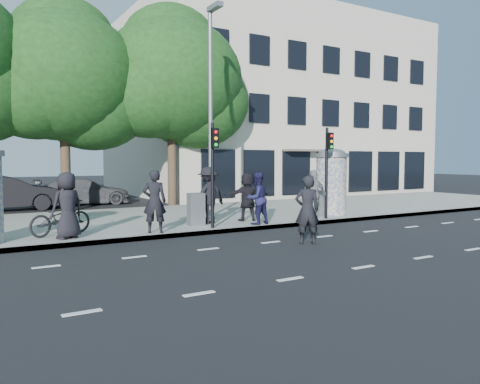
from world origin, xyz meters
TOP-DOWN VIEW (x-y plane):
  - ground at (0.00, 0.00)m, footprint 120.00×120.00m
  - sidewalk at (0.00, 7.50)m, footprint 40.00×8.00m
  - curb at (0.00, 3.55)m, footprint 40.00×0.10m
  - lane_dash_near at (0.00, -2.20)m, footprint 32.00×0.12m
  - lane_dash_far at (0.00, 1.40)m, footprint 32.00×0.12m
  - ad_column_right at (5.20, 4.70)m, footprint 1.36×1.36m
  - traffic_pole_near at (-0.60, 3.79)m, footprint 0.22×0.31m
  - traffic_pole_far at (4.20, 3.79)m, footprint 0.22×0.31m
  - street_lamp at (0.80, 6.63)m, footprint 0.25×0.93m
  - tree_near_left at (-3.50, 12.70)m, footprint 6.80×6.80m
  - tree_center at (1.50, 12.30)m, footprint 7.00×7.00m
  - building at (12.00, 19.99)m, footprint 20.30×15.85m
  - ped_a at (-5.03, 4.10)m, footprint 1.07×0.88m
  - ped_b at (-2.57, 3.85)m, footprint 0.82×0.69m
  - ped_c at (1.11, 3.85)m, footprint 0.95×0.79m
  - ped_d at (-0.23, 4.86)m, footprint 1.37×0.93m
  - ped_e at (3.60, 3.85)m, footprint 1.09×0.64m
  - ped_f at (1.30, 4.78)m, footprint 1.74×1.05m
  - man_road at (0.75, 0.69)m, footprint 0.83×0.71m
  - bicycle at (-5.09, 4.88)m, footprint 1.35×2.05m
  - cabinet_left at (-0.81, 4.66)m, footprint 0.54×0.40m
  - cabinet_right at (4.65, 4.56)m, footprint 0.58×0.50m
  - car_mid at (-5.81, 14.40)m, footprint 1.82×4.95m
  - car_right at (-2.09, 15.64)m, footprint 2.29×4.90m

SIDE VIEW (x-z plane):
  - ground at x=0.00m, z-range 0.00..0.00m
  - lane_dash_near at x=0.00m, z-range 0.00..0.01m
  - lane_dash_far at x=0.00m, z-range 0.00..0.01m
  - sidewalk at x=0.00m, z-range 0.00..0.15m
  - curb at x=0.00m, z-range -0.01..0.15m
  - bicycle at x=-5.09m, z-range 0.15..1.17m
  - cabinet_right at x=4.65m, z-range 0.15..1.17m
  - car_right at x=-2.09m, z-range 0.00..1.38m
  - cabinet_left at x=-0.81m, z-range 0.15..1.24m
  - car_mid at x=-5.81m, z-range 0.00..1.62m
  - man_road at x=0.75m, z-range 0.00..1.92m
  - ped_f at x=1.30m, z-range 0.15..1.91m
  - ped_c at x=1.11m, z-range 0.15..1.93m
  - ped_e at x=3.60m, z-range 0.15..1.99m
  - ped_a at x=-5.03m, z-range 0.15..2.02m
  - ped_b at x=-2.57m, z-range 0.15..2.07m
  - ped_d at x=-0.23m, z-range 0.15..2.11m
  - ad_column_right at x=5.20m, z-range 0.21..2.86m
  - traffic_pole_near at x=-0.60m, z-range 0.53..3.93m
  - traffic_pole_far at x=4.20m, z-range 0.53..3.93m
  - street_lamp at x=0.80m, z-range 0.79..8.79m
  - building at x=12.00m, z-range -0.01..11.99m
  - tree_near_left at x=-3.50m, z-range 1.58..10.55m
  - tree_center at x=1.50m, z-range 1.66..10.96m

